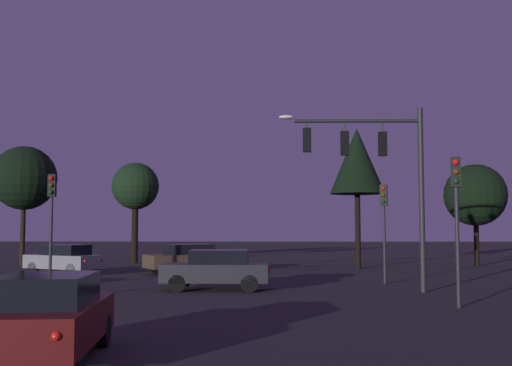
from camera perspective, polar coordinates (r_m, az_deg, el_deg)
The scene contains 13 objects.
ground_plane at distance 30.20m, azimuth -2.08°, elevation -8.63°, with size 168.00×168.00×0.00m, color #262326.
traffic_signal_mast_arm at distance 23.54m, azimuth 11.04°, elevation 1.87°, with size 5.38×0.40×6.84m.
traffic_light_corner_left at distance 19.36m, azimuth 17.92°, elevation -1.56°, with size 0.36×0.38×4.46m.
traffic_light_median at distance 26.97m, azimuth 11.66°, elevation -2.73°, with size 0.36×0.38×4.20m.
traffic_light_far_side at distance 26.13m, azimuth -18.26°, elevation -2.12°, with size 0.31×0.36×4.50m.
car_nearside_lane at distance 11.73m, azimuth -18.56°, elevation -11.48°, with size 2.09×4.14×1.52m.
car_crossing_left at distance 23.81m, azimuth -3.66°, elevation -7.89°, with size 4.12×1.83×1.52m.
car_far_lane at distance 32.61m, azimuth -6.36°, elevation -6.88°, with size 4.49×3.66×1.52m.
car_parked_lot at distance 33.18m, azimuth -17.20°, elevation -6.68°, with size 4.33×3.35×1.52m.
tree_behind_sign at distance 43.15m, azimuth -11.01°, elevation -0.37°, with size 3.21×3.21×6.84m.
tree_left_far at distance 42.81m, azimuth -20.51°, elevation 0.41°, with size 4.14×4.14×7.67m.
tree_center_horizon at distance 41.20m, azimuth 19.49°, elevation -1.06°, with size 3.86×3.86×6.37m.
tree_right_cluster at distance 37.33m, azimuth 9.26°, elevation 1.95°, with size 3.25×3.25×8.31m.
Camera 1 is at (1.65, -5.57, 2.32)m, focal length 43.57 mm.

